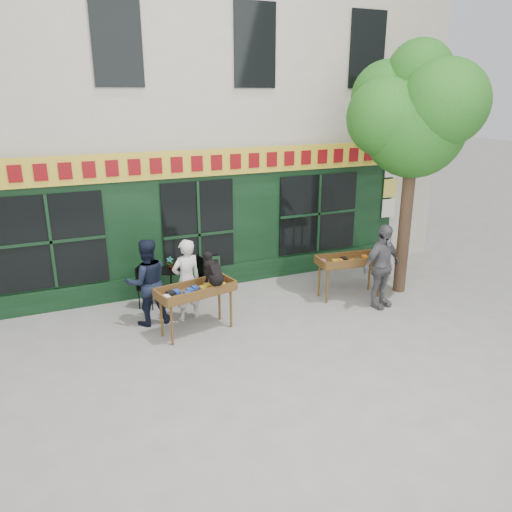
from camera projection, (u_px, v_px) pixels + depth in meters
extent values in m
plane|color=slate|center=(236.00, 327.00, 10.03)|extent=(80.00, 80.00, 0.00)
cube|color=beige|center=(154.00, 74.00, 13.70)|extent=(14.00, 7.00, 10.00)
cube|color=black|center=(197.00, 223.00, 11.64)|extent=(11.00, 0.16, 3.20)
cube|color=gold|center=(197.00, 163.00, 11.10)|extent=(11.00, 0.06, 0.60)
cube|color=maroon|center=(197.00, 164.00, 11.07)|extent=(9.60, 0.03, 0.34)
cube|color=black|center=(201.00, 278.00, 11.98)|extent=(11.00, 0.10, 0.50)
cube|color=black|center=(199.00, 234.00, 11.63)|extent=(1.70, 0.05, 2.50)
cube|color=black|center=(51.00, 242.00, 10.36)|extent=(2.20, 0.05, 2.00)
cube|color=black|center=(318.00, 213.00, 12.79)|extent=(2.20, 0.05, 2.00)
cube|color=silver|center=(388.00, 208.00, 13.62)|extent=(0.42, 0.02, 0.50)
cube|color=#E5D14C|center=(390.00, 188.00, 13.45)|extent=(0.42, 0.02, 0.50)
cube|color=silver|center=(392.00, 168.00, 13.28)|extent=(0.42, 0.02, 0.50)
cylinder|color=#382619|center=(406.00, 217.00, 11.37)|extent=(0.28, 0.28, 3.60)
sphere|color=#145513|center=(414.00, 127.00, 10.74)|extent=(2.20, 2.20, 2.20)
sphere|color=#145513|center=(431.00, 111.00, 11.18)|extent=(1.80, 1.80, 1.80)
sphere|color=#145513|center=(386.00, 117.00, 10.63)|extent=(1.70, 1.70, 1.70)
sphere|color=#145513|center=(444.00, 103.00, 10.14)|extent=(1.80, 1.80, 1.80)
sphere|color=#145513|center=(388.00, 97.00, 10.97)|extent=(1.60, 1.60, 1.60)
sphere|color=#145513|center=(420.00, 73.00, 10.53)|extent=(1.40, 1.40, 1.40)
cylinder|color=brown|center=(172.00, 326.00, 9.21)|extent=(0.05, 0.05, 0.80)
cylinder|color=brown|center=(231.00, 309.00, 9.93)|extent=(0.05, 0.05, 0.80)
cylinder|color=brown|center=(161.00, 317.00, 9.55)|extent=(0.05, 0.05, 0.80)
cylinder|color=brown|center=(219.00, 302.00, 10.27)|extent=(0.05, 0.05, 0.80)
cube|color=brown|center=(196.00, 293.00, 9.61)|extent=(1.59, 0.88, 0.05)
cube|color=brown|center=(203.00, 294.00, 9.36)|extent=(1.48, 0.35, 0.18)
cube|color=brown|center=(189.00, 285.00, 9.81)|extent=(1.48, 0.35, 0.18)
cube|color=brown|center=(196.00, 290.00, 9.59)|extent=(1.35, 0.66, 0.06)
imported|color=silver|center=(187.00, 280.00, 10.16)|extent=(0.70, 0.53, 1.72)
cylinder|color=brown|center=(327.00, 286.00, 11.08)|extent=(0.05, 0.05, 0.80)
cylinder|color=brown|center=(379.00, 280.00, 11.44)|extent=(0.05, 0.05, 0.80)
cylinder|color=brown|center=(319.00, 280.00, 11.48)|extent=(0.05, 0.05, 0.80)
cylinder|color=brown|center=(369.00, 274.00, 11.84)|extent=(0.05, 0.05, 0.80)
cube|color=brown|center=(350.00, 263.00, 11.33)|extent=(1.56, 0.75, 0.05)
cube|color=brown|center=(356.00, 263.00, 11.04)|extent=(1.49, 0.21, 0.18)
cube|color=brown|center=(344.00, 256.00, 11.57)|extent=(1.49, 0.21, 0.18)
cube|color=brown|center=(350.00, 260.00, 11.31)|extent=(1.34, 0.54, 0.06)
imported|color=#535357|center=(382.00, 266.00, 10.76)|extent=(1.16, 0.70, 1.86)
cylinder|color=black|center=(172.00, 300.00, 11.29)|extent=(0.36, 0.36, 0.03)
cylinder|color=black|center=(171.00, 286.00, 11.18)|extent=(0.04, 0.04, 0.72)
cylinder|color=black|center=(171.00, 270.00, 11.06)|extent=(0.60, 0.60, 0.03)
cube|color=black|center=(148.00, 288.00, 10.86)|extent=(0.50, 0.50, 0.03)
cube|color=black|center=(139.00, 277.00, 10.81)|extent=(0.23, 0.32, 0.50)
cylinder|color=black|center=(152.00, 301.00, 10.76)|extent=(0.02, 0.02, 0.44)
cylinder|color=black|center=(157.00, 296.00, 11.04)|extent=(0.02, 0.02, 0.44)
cylinder|color=black|center=(139.00, 300.00, 10.81)|extent=(0.02, 0.02, 0.44)
cylinder|color=black|center=(145.00, 295.00, 11.10)|extent=(0.02, 0.02, 0.44)
cube|color=black|center=(194.00, 279.00, 11.41)|extent=(0.42, 0.42, 0.03)
cube|color=black|center=(200.00, 267.00, 11.42)|extent=(0.10, 0.36, 0.50)
cylinder|color=black|center=(186.00, 287.00, 11.51)|extent=(0.02, 0.02, 0.44)
cylinder|color=black|center=(192.00, 291.00, 11.28)|extent=(0.02, 0.02, 0.44)
cylinder|color=black|center=(197.00, 285.00, 11.68)|extent=(0.02, 0.02, 0.44)
cylinder|color=black|center=(204.00, 289.00, 11.44)|extent=(0.02, 0.02, 0.44)
imported|color=gray|center=(170.00, 263.00, 11.01)|extent=(0.18, 0.15, 0.29)
imported|color=black|center=(147.00, 282.00, 9.97)|extent=(0.88, 0.69, 1.78)
cube|color=black|center=(209.00, 273.00, 11.89)|extent=(0.59, 0.30, 0.79)
cube|color=black|center=(209.00, 273.00, 11.88)|extent=(0.48, 0.26, 0.65)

